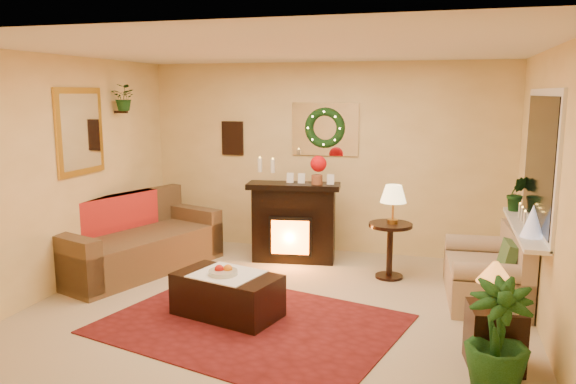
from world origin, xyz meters
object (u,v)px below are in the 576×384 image
(end_table_square, at_px, (495,335))
(coffee_table, at_px, (227,296))
(sofa, at_px, (137,237))
(loveseat, at_px, (486,262))
(side_table_round, at_px, (390,251))
(fireplace, at_px, (294,220))

(end_table_square, distance_m, coffee_table, 2.49)
(sofa, bearing_deg, loveseat, 20.78)
(sofa, height_order, end_table_square, sofa)
(side_table_round, bearing_deg, loveseat, -23.38)
(side_table_round, bearing_deg, end_table_square, -62.95)
(end_table_square, xyz_separation_m, coffee_table, (-2.46, 0.39, -0.06))
(loveseat, bearing_deg, sofa, 177.69)
(loveseat, relative_size, coffee_table, 1.28)
(sofa, bearing_deg, fireplace, 46.64)
(sofa, distance_m, end_table_square, 4.34)
(end_table_square, relative_size, coffee_table, 0.49)
(coffee_table, bearing_deg, loveseat, 40.29)
(sofa, height_order, fireplace, fireplace)
(fireplace, height_order, side_table_round, fireplace)
(loveseat, height_order, side_table_round, loveseat)
(side_table_round, bearing_deg, coffee_table, -131.38)
(fireplace, xyz_separation_m, side_table_round, (1.28, -0.36, -0.23))
(sofa, xyz_separation_m, loveseat, (4.10, 0.10, -0.01))
(sofa, distance_m, coffee_table, 1.95)
(end_table_square, bearing_deg, fireplace, 134.22)
(loveseat, xyz_separation_m, coffee_table, (-2.48, -1.17, -0.21))
(sofa, bearing_deg, side_table_round, 29.68)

